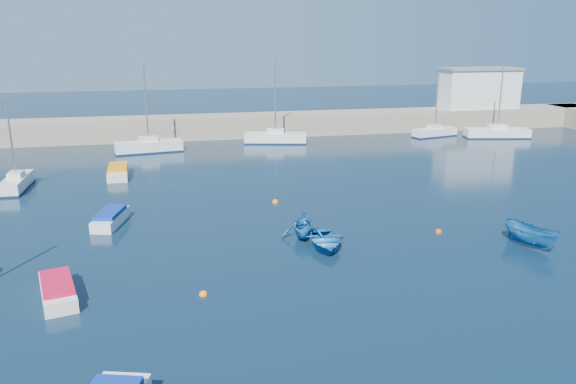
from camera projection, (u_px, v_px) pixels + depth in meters
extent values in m
plane|color=#0B1E31|center=(409.00, 301.00, 26.29)|extent=(220.00, 220.00, 0.00)
cube|color=gray|center=(255.00, 125.00, 69.24)|extent=(96.00, 4.50, 2.60)
cube|color=silver|center=(479.00, 89.00, 74.29)|extent=(10.00, 4.00, 5.00)
cube|color=silver|center=(17.00, 183.00, 45.26)|extent=(1.62, 5.40, 1.02)
cylinder|color=#B7BABC|center=(11.00, 139.00, 44.29)|extent=(0.15, 0.15, 6.18)
cube|color=silver|center=(149.00, 147.00, 59.49)|extent=(7.20, 3.06, 1.19)
cylinder|color=#B7BABC|center=(146.00, 103.00, 58.25)|extent=(0.17, 0.17, 8.02)
cube|color=silver|center=(275.00, 138.00, 64.52)|extent=(7.31, 3.53, 1.18)
cylinder|color=#B7BABC|center=(275.00, 97.00, 63.27)|extent=(0.17, 0.17, 8.10)
cube|color=silver|center=(435.00, 132.00, 68.71)|extent=(5.95, 2.90, 1.00)
cylinder|color=#B7BABC|center=(437.00, 101.00, 67.68)|extent=(0.15, 0.15, 6.59)
cube|color=silver|center=(497.00, 133.00, 67.96)|extent=(7.86, 3.61, 1.12)
cylinder|color=#B7BABC|center=(501.00, 92.00, 66.63)|extent=(0.16, 0.16, 8.72)
cube|color=silver|center=(58.00, 291.00, 26.54)|extent=(2.38, 4.31, 0.67)
cube|color=#BD0D30|center=(57.00, 283.00, 26.42)|extent=(2.06, 3.31, 0.25)
cube|color=silver|center=(111.00, 219.00, 36.84)|extent=(2.28, 4.13, 0.70)
cube|color=navy|center=(110.00, 212.00, 36.71)|extent=(1.98, 3.16, 0.26)
cube|color=silver|center=(118.00, 172.00, 49.37)|extent=(1.83, 4.84, 0.72)
cube|color=orange|center=(118.00, 167.00, 49.24)|extent=(1.71, 3.64, 0.27)
imported|color=#1760A0|center=(325.00, 241.00, 32.88)|extent=(3.10, 4.05, 0.78)
imported|color=#1760A0|center=(303.00, 225.00, 34.39)|extent=(3.44, 3.73, 1.63)
imported|color=#1760A0|center=(531.00, 235.00, 32.90)|extent=(2.40, 3.85, 1.39)
sphere|color=orange|center=(203.00, 295.00, 26.93)|extent=(0.43, 0.43, 0.43)
sphere|color=red|center=(438.00, 232.00, 35.46)|extent=(0.46, 0.46, 0.46)
sphere|color=orange|center=(275.00, 202.00, 41.76)|extent=(0.49, 0.49, 0.49)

